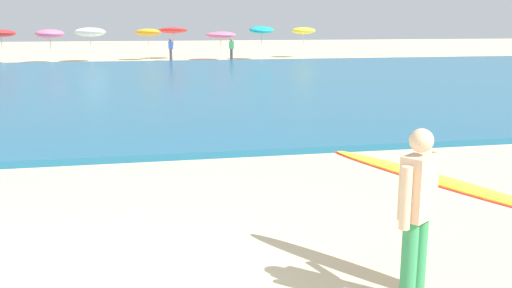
% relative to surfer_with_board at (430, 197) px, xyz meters
% --- Properties ---
extents(sea, '(120.00, 28.00, 0.14)m').
position_rel_surfer_with_board_xyz_m(sea, '(-3.51, 20.12, -0.96)').
color(sea, '#1E6084').
rests_on(sea, ground).
extents(surfer_with_board, '(1.73, 2.33, 1.73)m').
position_rel_surfer_with_board_xyz_m(surfer_with_board, '(0.00, 0.00, 0.00)').
color(surfer_with_board, '#338E56').
rests_on(surfer_with_board, ground).
extents(beach_umbrella_1, '(1.86, 1.88, 2.26)m').
position_rel_surfer_with_board_xyz_m(beach_umbrella_1, '(-11.37, 35.27, 0.95)').
color(beach_umbrella_1, beige).
rests_on(beach_umbrella_1, ground).
extents(beach_umbrella_2, '(1.86, 1.86, 2.23)m').
position_rel_surfer_with_board_xyz_m(beach_umbrella_2, '(-8.33, 35.27, 0.90)').
color(beach_umbrella_2, beige).
rests_on(beach_umbrella_2, ground).
extents(beach_umbrella_3, '(2.10, 2.14, 2.39)m').
position_rel_surfer_with_board_xyz_m(beach_umbrella_3, '(-5.77, 35.86, 0.99)').
color(beach_umbrella_3, beige).
rests_on(beach_umbrella_3, ground).
extents(beach_umbrella_4, '(1.81, 1.85, 2.31)m').
position_rel_surfer_with_board_xyz_m(beach_umbrella_4, '(-1.87, 36.66, 0.94)').
color(beach_umbrella_4, beige).
rests_on(beach_umbrella_4, ground).
extents(beach_umbrella_5, '(2.14, 2.17, 2.40)m').
position_rel_surfer_with_board_xyz_m(beach_umbrella_5, '(-0.02, 37.88, 1.06)').
color(beach_umbrella_5, beige).
rests_on(beach_umbrella_5, ground).
extents(beach_umbrella_6, '(2.15, 2.16, 2.04)m').
position_rel_surfer_with_board_xyz_m(beach_umbrella_6, '(3.24, 35.78, 0.76)').
color(beach_umbrella_6, beige).
rests_on(beach_umbrella_6, ground).
extents(beach_umbrella_7, '(1.80, 1.84, 2.47)m').
position_rel_surfer_with_board_xyz_m(beach_umbrella_7, '(6.21, 35.75, 1.11)').
color(beach_umbrella_7, beige).
rests_on(beach_umbrella_7, ground).
extents(beach_umbrella_8, '(1.84, 1.85, 2.31)m').
position_rel_surfer_with_board_xyz_m(beach_umbrella_8, '(9.92, 37.55, 1.02)').
color(beach_umbrella_8, beige).
rests_on(beach_umbrella_8, ground).
extents(beachgoer_near_row_left, '(0.32, 0.20, 1.58)m').
position_rel_surfer_with_board_xyz_m(beachgoer_near_row_left, '(-0.35, 35.60, -0.18)').
color(beachgoer_near_row_left, '#383842').
rests_on(beachgoer_near_row_left, ground).
extents(beachgoer_near_row_mid, '(0.32, 0.20, 1.58)m').
position_rel_surfer_with_board_xyz_m(beachgoer_near_row_mid, '(3.85, 34.82, -0.18)').
color(beachgoer_near_row_mid, '#383842').
rests_on(beachgoer_near_row_mid, ground).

